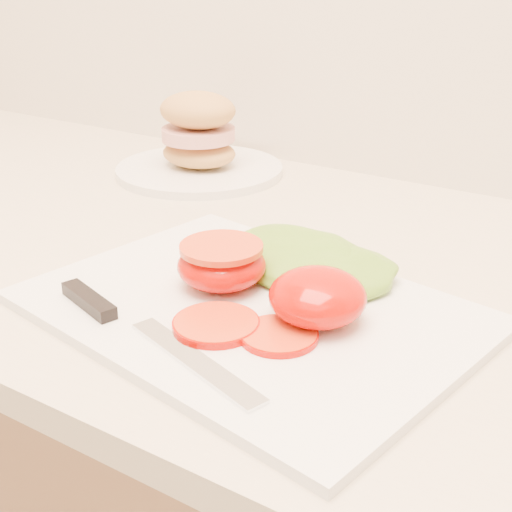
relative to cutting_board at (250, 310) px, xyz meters
The scene contains 9 objects.
cutting_board is the anchor object (origin of this frame).
tomato_half_dome 0.07m from the cutting_board, ahead, with size 0.08×0.08×0.05m, color #D80300.
tomato_half_cut 0.06m from the cutting_board, 156.74° to the left, with size 0.08×0.08×0.04m.
tomato_slice_0 0.05m from the cutting_board, 91.59° to the right, with size 0.07×0.07×0.01m, color #D24817.
tomato_slice_1 0.06m from the cutting_board, 34.88° to the right, with size 0.06×0.06×0.01m, color #D24817.
lettuce_leaf_0 0.09m from the cutting_board, 91.71° to the left, with size 0.16×0.11×0.03m, color #68A52B.
lettuce_leaf_1 0.10m from the cutting_board, 59.85° to the left, with size 0.12×0.09×0.03m, color #68A52B.
knife 0.11m from the cutting_board, 126.77° to the right, with size 0.25×0.08×0.01m.
sandwich_plate 0.44m from the cutting_board, 132.92° to the left, with size 0.24×0.24×0.12m.
Camera 1 is at (-0.13, 1.07, 1.24)m, focal length 50.00 mm.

